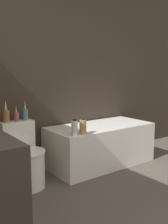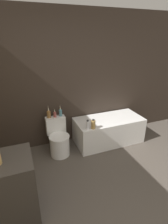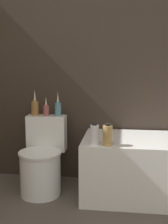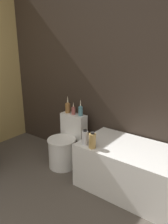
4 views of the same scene
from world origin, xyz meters
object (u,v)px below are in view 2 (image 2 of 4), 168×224
vase_gold (49,114)px  shampoo_bottle_short (93,124)px  vase_bronze (60,112)px  shampoo_bottle_tall (88,125)px  bathtub (108,130)px  toilet (59,140)px  vase_silver (55,114)px

vase_gold → shampoo_bottle_short: vase_gold is taller
vase_bronze → shampoo_bottle_tall: (0.39, -0.43, -0.15)m
bathtub → toilet: 1.09m
vase_gold → shampoo_bottle_tall: 0.77m
bathtub → vase_bronze: (-0.98, 0.18, 0.50)m
vase_gold → shampoo_bottle_short: bearing=-31.1°
vase_gold → shampoo_bottle_short: (0.73, -0.44, -0.15)m
toilet → shampoo_bottle_tall: shampoo_bottle_tall is taller
vase_gold → shampoo_bottle_tall: vase_gold is taller
shampoo_bottle_tall → shampoo_bottle_short: (0.11, -0.01, 0.00)m
vase_silver → vase_bronze: (0.11, 0.01, 0.02)m
toilet → shampoo_bottle_tall: (0.51, -0.22, 0.33)m
bathtub → vase_gold: 1.32m
vase_gold → shampoo_bottle_short: 0.86m
vase_gold → vase_silver: 0.12m
toilet → shampoo_bottle_short: bearing=-21.0°
vase_silver → shampoo_bottle_tall: (0.51, -0.41, -0.13)m
vase_bronze → shampoo_bottle_tall: size_ratio=1.26×
shampoo_bottle_short → vase_gold: bearing=148.9°
vase_gold → vase_bronze: bearing=0.6°
bathtub → vase_bronze: 1.11m
shampoo_bottle_tall → bathtub: bearing=23.2°
vase_gold → toilet: bearing=-60.9°
vase_silver → shampoo_bottle_short: bearing=-34.8°
vase_bronze → shampoo_bottle_tall: 0.60m
toilet → vase_bronze: 0.54m
toilet → shampoo_bottle_short: 0.74m
shampoo_bottle_tall → vase_gold: bearing=145.6°
bathtub → toilet: size_ratio=2.05×
bathtub → vase_bronze: bearing=169.8°
shampoo_bottle_tall → vase_silver: bearing=140.8°
vase_silver → shampoo_bottle_short: 0.76m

